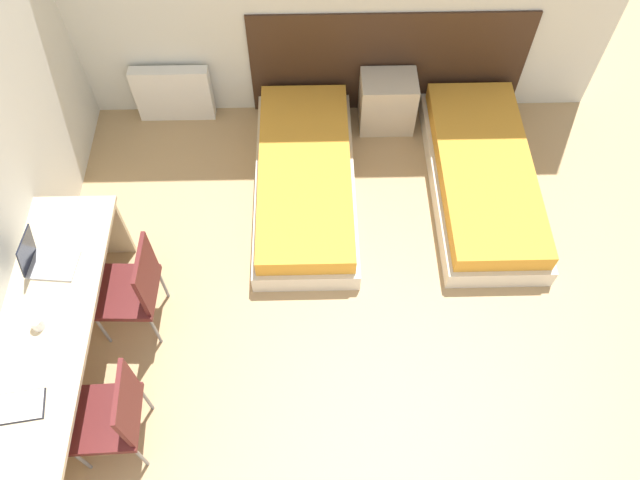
# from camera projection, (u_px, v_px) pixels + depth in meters

# --- Properties ---
(headboard_panel) EXTENTS (2.50, 0.03, 1.08)m
(headboard_panel) POSITION_uv_depth(u_px,v_px,m) (388.00, 64.00, 5.66)
(headboard_panel) COLOR #382316
(headboard_panel) RESTS_ON ground_plane
(bed_near_window) EXTENTS (0.86, 2.00, 0.36)m
(bed_near_window) POSITION_uv_depth(u_px,v_px,m) (305.00, 180.00, 5.40)
(bed_near_window) COLOR beige
(bed_near_window) RESTS_ON ground_plane
(bed_near_door) EXTENTS (0.86, 2.00, 0.36)m
(bed_near_door) POSITION_uv_depth(u_px,v_px,m) (482.00, 177.00, 5.42)
(bed_near_door) COLOR beige
(bed_near_door) RESTS_ON ground_plane
(nightstand) EXTENTS (0.51, 0.37, 0.54)m
(nightstand) POSITION_uv_depth(u_px,v_px,m) (387.00, 102.00, 5.77)
(nightstand) COLOR beige
(nightstand) RESTS_ON ground_plane
(radiator) EXTENTS (0.71, 0.12, 0.58)m
(radiator) POSITION_uv_depth(u_px,v_px,m) (174.00, 94.00, 5.80)
(radiator) COLOR silver
(radiator) RESTS_ON ground_plane
(desk) EXTENTS (0.61, 2.21, 0.74)m
(desk) POSITION_uv_depth(u_px,v_px,m) (51.00, 344.00, 4.13)
(desk) COLOR #C6B28E
(desk) RESTS_ON ground_plane
(chair_near_laptop) EXTENTS (0.46, 0.46, 0.93)m
(chair_near_laptop) POSITION_uv_depth(u_px,v_px,m) (133.00, 287.00, 4.45)
(chair_near_laptop) COLOR #511919
(chair_near_laptop) RESTS_ON ground_plane
(chair_near_notebook) EXTENTS (0.46, 0.46, 0.93)m
(chair_near_notebook) POSITION_uv_depth(u_px,v_px,m) (113.00, 414.00, 3.95)
(chair_near_notebook) COLOR #511919
(chair_near_notebook) RESTS_ON ground_plane
(laptop) EXTENTS (0.34, 0.27, 0.33)m
(laptop) POSITION_uv_depth(u_px,v_px,m) (44.00, 260.00, 4.22)
(laptop) COLOR silver
(laptop) RESTS_ON desk
(open_notebook) EXTENTS (0.31, 0.23, 0.02)m
(open_notebook) POSITION_uv_depth(u_px,v_px,m) (20.00, 407.00, 3.73)
(open_notebook) COLOR black
(open_notebook) RESTS_ON desk
(mug) EXTENTS (0.08, 0.08, 0.09)m
(mug) POSITION_uv_depth(u_px,v_px,m) (37.00, 323.00, 3.99)
(mug) COLOR white
(mug) RESTS_ON desk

